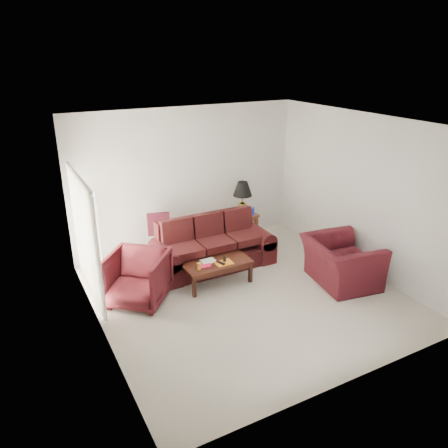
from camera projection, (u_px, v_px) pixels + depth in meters
name	position (u px, v px, depth m)	size (l,w,h in m)	color
floor	(246.00, 295.00, 7.73)	(5.00, 5.00, 0.00)	beige
blinds	(85.00, 239.00, 7.34)	(0.10, 2.00, 2.16)	silver
sofa	(213.00, 244.00, 8.57)	(2.40, 1.03, 0.98)	black
throw_pillow	(159.00, 224.00, 8.82)	(0.45, 0.13, 0.45)	black
end_table	(242.00, 226.00, 9.87)	(0.58, 0.58, 0.64)	#5B281F
table_lamp	(243.00, 197.00, 9.70)	(0.42, 0.42, 0.71)	gold
clock	(236.00, 214.00, 9.53)	(0.13, 0.05, 0.13)	#B1B0B4
blue_canister	(252.00, 211.00, 9.62)	(0.11, 0.11, 0.18)	navy
picture_frame	(233.00, 208.00, 9.81)	(0.14, 0.02, 0.17)	#B3B4B8
floor_lamp	(93.00, 232.00, 8.32)	(0.26, 0.26, 1.59)	white
armchair_left	(137.00, 278.00, 7.36)	(0.95, 0.98, 0.89)	#3A0D12
armchair_right	(341.00, 262.00, 8.00)	(1.29, 1.12, 0.84)	#3C0E14
coffee_table	(217.00, 272.00, 8.05)	(1.25, 0.62, 0.44)	black
magazine_red	(204.00, 266.00, 7.81)	(0.25, 0.19, 0.01)	#BA1236
magazine_white	(208.00, 261.00, 7.98)	(0.27, 0.20, 0.02)	white
magazine_orange	(224.00, 263.00, 7.90)	(0.31, 0.23, 0.02)	orange
remote_a	(221.00, 263.00, 7.87)	(0.05, 0.19, 0.02)	black
remote_b	(224.00, 259.00, 8.01)	(0.05, 0.18, 0.02)	black
yellow_glass	(199.00, 266.00, 7.67)	(0.07, 0.07, 0.12)	gold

